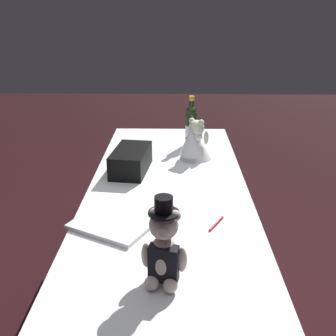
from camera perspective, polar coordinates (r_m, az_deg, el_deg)
The scene contains 8 objects.
ground_plane at distance 2.41m, azimuth 0.00°, elevation -19.68°, with size 12.00×12.00×0.00m, color black.
reception_table at distance 2.18m, azimuth 0.00°, elevation -12.01°, with size 2.00×0.77×0.78m, color white.
teddy_bear_groom at distance 1.29m, azimuth -0.51°, elevation -11.21°, with size 0.14×0.14×0.29m.
teddy_bear_bride at distance 2.32m, azimuth 3.72°, elevation 3.57°, with size 0.24×0.22×0.23m.
champagne_bottle at distance 2.55m, azimuth 3.25°, elevation 6.00°, with size 0.07×0.07×0.31m.
signing_pen at distance 1.68m, azimuth 6.81°, elevation -7.60°, with size 0.12×0.07×0.01m.
gift_case_black at distance 2.16m, azimuth -5.17°, elevation 1.09°, with size 0.34×0.21×0.12m.
guestbook at distance 1.66m, azimuth -7.92°, elevation -7.85°, with size 0.20×0.30×0.02m, color white.
Camera 1 is at (1.81, 0.03, 1.60)m, focal length 43.86 mm.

